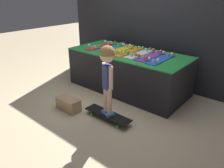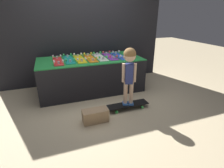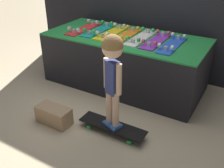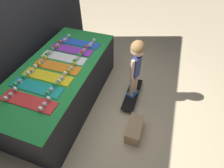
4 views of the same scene
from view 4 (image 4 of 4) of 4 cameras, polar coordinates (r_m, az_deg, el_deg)
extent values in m
plane|color=beige|center=(3.02, -5.34, -7.69)|extent=(16.00, 16.00, 0.00)
cube|color=black|center=(2.91, -30.92, 14.27)|extent=(4.11, 0.10, 2.38)
cube|color=black|center=(2.96, -15.98, -0.34)|extent=(2.25, 1.03, 0.73)
cube|color=#23893D|center=(2.72, -17.52, 5.20)|extent=(2.25, 1.03, 0.02)
cube|color=red|center=(2.34, -25.61, -5.09)|extent=(0.19, 0.73, 0.01)
cube|color=#B7B7BC|center=(2.47, -30.06, -3.03)|extent=(0.04, 0.04, 0.05)
cylinder|color=white|center=(2.49, -29.15, -1.37)|extent=(0.03, 0.05, 0.05)
cylinder|color=white|center=(2.42, -31.43, -3.92)|extent=(0.03, 0.05, 0.05)
cube|color=#B7B7BC|center=(2.19, -21.08, -6.29)|extent=(0.04, 0.04, 0.05)
cylinder|color=white|center=(2.20, -20.13, -4.38)|extent=(0.03, 0.05, 0.05)
cylinder|color=white|center=(2.13, -22.41, -7.39)|extent=(0.03, 0.05, 0.05)
cube|color=teal|center=(2.48, -23.49, -0.98)|extent=(0.19, 0.73, 0.01)
cube|color=#B7B7BC|center=(2.60, -27.81, 0.77)|extent=(0.04, 0.04, 0.05)
cylinder|color=green|center=(2.62, -26.96, 2.32)|extent=(0.03, 0.05, 0.05)
cylinder|color=green|center=(2.55, -29.06, 0.00)|extent=(0.03, 0.05, 0.05)
cube|color=#B7B7BC|center=(2.32, -19.10, -1.82)|extent=(0.04, 0.04, 0.05)
cylinder|color=green|center=(2.35, -18.23, -0.06)|extent=(0.03, 0.05, 0.05)
cylinder|color=green|center=(2.26, -20.29, -2.76)|extent=(0.03, 0.05, 0.05)
cube|color=yellow|center=(2.58, -20.30, 2.37)|extent=(0.19, 0.73, 0.01)
cube|color=#B7B7BC|center=(2.70, -24.61, 3.91)|extent=(0.04, 0.04, 0.05)
cylinder|color=white|center=(2.73, -23.81, 5.37)|extent=(0.03, 0.05, 0.05)
cylinder|color=white|center=(2.65, -25.75, 3.23)|extent=(0.03, 0.05, 0.05)
cube|color=#B7B7BC|center=(2.44, -15.90, 1.77)|extent=(0.04, 0.04, 0.05)
cylinder|color=white|center=(2.47, -15.11, 3.40)|extent=(0.03, 0.05, 0.05)
cylinder|color=white|center=(2.37, -16.97, 0.97)|extent=(0.03, 0.05, 0.05)
cube|color=orange|center=(2.71, -17.46, 5.45)|extent=(0.19, 0.73, 0.01)
cube|color=#B7B7BC|center=(2.82, -21.71, 6.81)|extent=(0.04, 0.04, 0.05)
cylinder|color=yellow|center=(2.85, -20.97, 8.17)|extent=(0.03, 0.05, 0.05)
cylinder|color=yellow|center=(2.76, -22.75, 6.22)|extent=(0.03, 0.05, 0.05)
cube|color=#B7B7BC|center=(2.57, -13.11, 5.03)|extent=(0.04, 0.04, 0.05)
cylinder|color=yellow|center=(2.60, -12.39, 6.54)|extent=(0.03, 0.05, 0.05)
cylinder|color=yellow|center=(2.50, -14.05, 4.36)|extent=(0.03, 0.05, 0.05)
cube|color=white|center=(2.86, -15.46, 8.34)|extent=(0.19, 0.73, 0.01)
cube|color=#B7B7BC|center=(2.97, -19.59, 9.54)|extent=(0.04, 0.04, 0.05)
cylinder|color=green|center=(3.01, -18.90, 10.80)|extent=(0.03, 0.05, 0.05)
cylinder|color=green|center=(2.91, -20.55, 9.05)|extent=(0.03, 0.05, 0.05)
cube|color=#B7B7BC|center=(2.73, -11.24, 8.08)|extent=(0.04, 0.04, 0.05)
cylinder|color=green|center=(2.77, -10.58, 9.45)|extent=(0.03, 0.05, 0.05)
cylinder|color=green|center=(2.66, -12.09, 7.53)|extent=(0.03, 0.05, 0.05)
cube|color=purple|center=(3.01, -13.15, 10.84)|extent=(0.19, 0.73, 0.01)
cube|color=#B7B7BC|center=(3.11, -17.19, 11.93)|extent=(0.04, 0.04, 0.05)
cylinder|color=#D84C4C|center=(3.15, -16.54, 13.10)|extent=(0.03, 0.05, 0.05)
cylinder|color=#D84C4C|center=(3.05, -18.06, 11.52)|extent=(0.03, 0.05, 0.05)
cube|color=#B7B7BC|center=(2.89, -9.03, 10.68)|extent=(0.04, 0.04, 0.05)
cylinder|color=#D84C4C|center=(2.93, -8.42, 11.93)|extent=(0.03, 0.05, 0.05)
cylinder|color=#D84C4C|center=(2.82, -9.78, 10.23)|extent=(0.03, 0.05, 0.05)
cube|color=blue|center=(3.16, -10.62, 13.03)|extent=(0.19, 0.73, 0.01)
cube|color=#B7B7BC|center=(3.25, -14.58, 14.04)|extent=(0.04, 0.04, 0.05)
cylinder|color=white|center=(3.30, -13.98, 15.12)|extent=(0.03, 0.05, 0.05)
cylinder|color=white|center=(3.19, -15.37, 13.69)|extent=(0.03, 0.05, 0.05)
cube|color=#B7B7BC|center=(3.04, -6.58, 12.92)|extent=(0.04, 0.04, 0.05)
cylinder|color=white|center=(3.09, -6.02, 14.07)|extent=(0.03, 0.05, 0.05)
cylinder|color=white|center=(2.97, -7.24, 12.55)|extent=(0.03, 0.05, 0.05)
cube|color=black|center=(3.11, 6.67, -3.20)|extent=(0.79, 0.21, 0.01)
cube|color=#B7B7BC|center=(3.31, 7.70, -0.40)|extent=(0.04, 0.04, 0.05)
cylinder|color=green|center=(3.34, 6.18, -0.36)|extent=(0.05, 0.03, 0.05)
cylinder|color=green|center=(3.32, 9.15, -1.06)|extent=(0.05, 0.03, 0.05)
cube|color=#B7B7BC|center=(2.97, 5.41, -7.16)|extent=(0.04, 0.04, 0.05)
cylinder|color=green|center=(3.00, 3.72, -7.05)|extent=(0.05, 0.03, 0.05)
cylinder|color=green|center=(2.98, 7.04, -7.87)|extent=(0.05, 0.03, 0.05)
cube|color=#3870C6|center=(3.13, 7.23, -2.36)|extent=(0.13, 0.16, 0.03)
cylinder|color=#DBB293|center=(2.97, 7.62, 0.59)|extent=(0.07, 0.07, 0.42)
cube|color=#3870C6|center=(3.06, 6.17, -3.50)|extent=(0.13, 0.16, 0.03)
cylinder|color=#DBB293|center=(2.90, 6.51, -0.55)|extent=(0.07, 0.07, 0.42)
cube|color=navy|center=(2.69, 7.74, 5.47)|extent=(0.16, 0.13, 0.37)
cylinder|color=#DBB293|center=(2.75, 8.86, 6.73)|extent=(0.06, 0.06, 0.33)
cylinder|color=#DBB293|center=(2.62, 6.63, 4.69)|extent=(0.06, 0.06, 0.33)
sphere|color=#DBB293|center=(2.50, 8.45, 11.11)|extent=(0.21, 0.21, 0.21)
sphere|color=olive|center=(2.49, 8.51, 11.61)|extent=(0.21, 0.21, 0.21)
cube|color=tan|center=(2.67, 7.34, -14.34)|extent=(0.42, 0.20, 0.21)
camera|label=1|loc=(4.40, 48.66, 24.71)|focal=35.00mm
camera|label=2|loc=(2.54, 77.91, -11.19)|focal=28.00mm
camera|label=3|loc=(3.72, 51.38, 22.89)|focal=42.00mm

